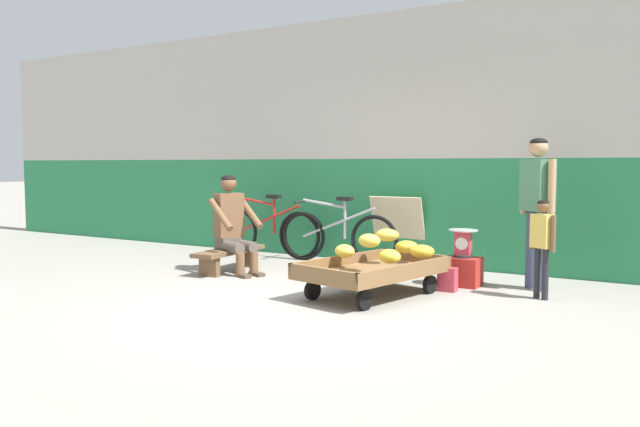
% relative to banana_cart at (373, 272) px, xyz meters
% --- Properties ---
extents(ground_plane, '(80.00, 80.00, 0.00)m').
position_rel_banana_cart_xyz_m(ground_plane, '(-0.40, -0.76, -0.24)').
color(ground_plane, gray).
extents(back_wall, '(16.00, 0.30, 3.18)m').
position_rel_banana_cart_xyz_m(back_wall, '(-0.40, 2.14, 1.35)').
color(back_wall, '#287F4C').
rests_on(back_wall, ground).
extents(banana_cart, '(1.12, 1.58, 0.36)m').
position_rel_banana_cart_xyz_m(banana_cart, '(0.00, 0.00, 0.00)').
color(banana_cart, brown).
rests_on(banana_cart, ground).
extents(banana_pile, '(0.94, 0.96, 0.26)m').
position_rel_banana_cart_xyz_m(banana_pile, '(0.07, 0.16, 0.23)').
color(banana_pile, gold).
rests_on(banana_pile, banana_cart).
extents(low_bench, '(0.38, 1.12, 0.27)m').
position_rel_banana_cart_xyz_m(low_bench, '(-2.11, 0.41, -0.04)').
color(low_bench, brown).
rests_on(low_bench, ground).
extents(vendor_seated, '(0.73, 0.61, 1.14)m').
position_rel_banana_cart_xyz_m(vendor_seated, '(-2.03, 0.38, 0.33)').
color(vendor_seated, brown).
rests_on(vendor_seated, ground).
extents(plastic_crate, '(0.36, 0.28, 0.30)m').
position_rel_banana_cart_xyz_m(plastic_crate, '(0.56, 0.98, -0.09)').
color(plastic_crate, red).
rests_on(plastic_crate, ground).
extents(weighing_scale, '(0.30, 0.30, 0.29)m').
position_rel_banana_cart_xyz_m(weighing_scale, '(0.56, 0.98, 0.21)').
color(weighing_scale, '#28282D').
rests_on(weighing_scale, plastic_crate).
extents(bicycle_near_left, '(1.66, 0.48, 0.86)m').
position_rel_banana_cart_xyz_m(bicycle_near_left, '(-2.44, 1.64, 0.11)').
color(bicycle_near_left, black).
rests_on(bicycle_near_left, ground).
extents(bicycle_far_left, '(1.66, 0.48, 0.86)m').
position_rel_banana_cart_xyz_m(bicycle_far_left, '(-1.35, 1.66, 0.11)').
color(bicycle_far_left, black).
rests_on(bicycle_far_left, ground).
extents(sign_board, '(0.70, 0.29, 0.87)m').
position_rel_banana_cart_xyz_m(sign_board, '(-0.63, 1.97, 0.19)').
color(sign_board, '#C6B289').
rests_on(sign_board, ground).
extents(customer_adult, '(0.40, 0.36, 1.53)m').
position_rel_banana_cart_xyz_m(customer_adult, '(1.25, 1.18, 0.71)').
color(customer_adult, '#38425B').
rests_on(customer_adult, ground).
extents(customer_child, '(0.27, 0.20, 0.94)m').
position_rel_banana_cart_xyz_m(customer_child, '(1.40, 0.73, 0.34)').
color(customer_child, '#232328').
rests_on(customer_child, ground).
extents(shopping_bag, '(0.18, 0.12, 0.24)m').
position_rel_banana_cart_xyz_m(shopping_bag, '(0.52, 0.62, -0.12)').
color(shopping_bag, '#D13D4C').
rests_on(shopping_bag, ground).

